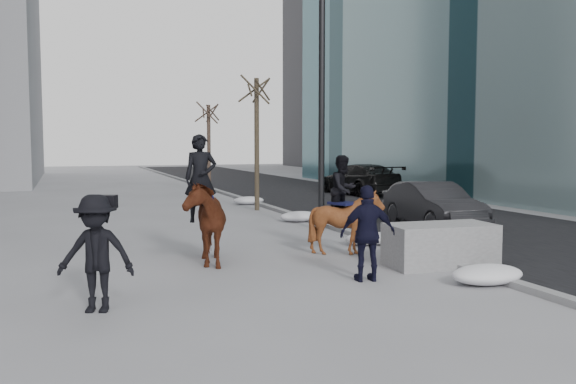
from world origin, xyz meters
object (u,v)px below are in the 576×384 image
object	(u,v)px
car_near	(433,205)
mounted_right	(345,215)
mounted_left	(202,216)
planter	(440,245)

from	to	relation	value
car_near	mounted_right	xyz separation A→B (m)	(-4.24, -2.94, 0.21)
mounted_left	car_near	bearing A→B (deg)	20.72
planter	car_near	xyz separation A→B (m)	(2.98, 4.80, 0.25)
mounted_left	planter	bearing A→B (deg)	-23.69
car_near	planter	bearing A→B (deg)	-116.83
planter	mounted_left	distance (m)	4.94
planter	car_near	size ratio (longest dim) A/B	0.52
planter	mounted_left	xyz separation A→B (m)	(-4.50, 1.97, 0.57)
mounted_right	car_near	bearing A→B (deg)	34.74
planter	mounted_right	distance (m)	2.29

